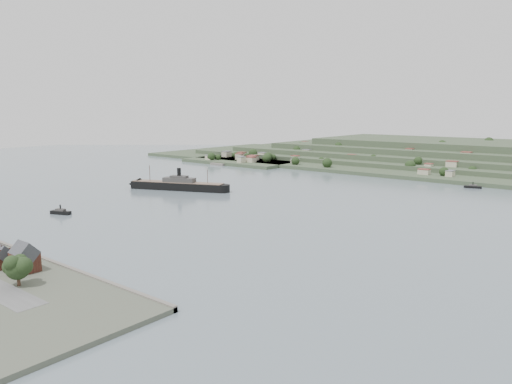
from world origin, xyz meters
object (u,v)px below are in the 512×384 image
Objects in this scene: gabled_building at (25,258)px; tugboat at (61,212)px; steamship at (175,185)px; fig_tree at (17,267)px.

gabled_building reaches higher than tugboat.
steamship is at bearing 122.28° from gabled_building.
steamship reaches higher than tugboat.
gabled_building is at bearing 145.54° from fig_tree.
steamship is 6.08× the size of tugboat.
fig_tree is (15.65, -10.74, 2.06)m from gabled_building.
gabled_building is 1.04× the size of fig_tree.
tugboat is at bearing -81.93° from steamship.
gabled_building is 19.09m from fig_tree.
tugboat is 154.05m from fig_tree.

